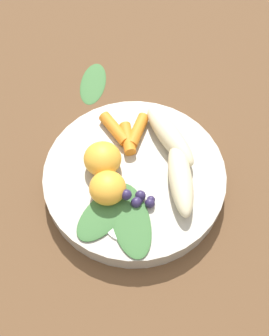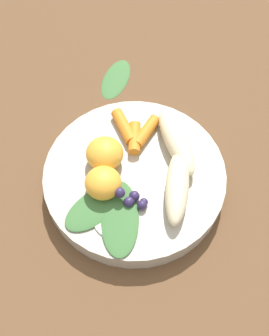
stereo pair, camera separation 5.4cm
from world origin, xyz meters
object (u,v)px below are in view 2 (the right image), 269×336
bowl (135,177)px  banana_peeled_left (176,142)px  banana_peeled_right (177,186)px  orange_segment_near (103,183)px  kale_leaf_stray (116,78)px

bowl → banana_peeled_left: (-0.01, -0.07, 0.03)m
bowl → banana_peeled_left: 0.08m
banana_peeled_left → banana_peeled_right: (-0.05, 0.05, 0.00)m
orange_segment_near → bowl: bearing=-97.3°
banana_peeled_right → kale_leaf_stray: size_ratio=1.20×
banana_peeled_left → orange_segment_near: (0.02, 0.12, 0.00)m
banana_peeled_left → kale_leaf_stray: (0.18, -0.04, -0.04)m
bowl → banana_peeled_left: bearing=-97.3°
banana_peeled_right → kale_leaf_stray: bearing=27.6°
banana_peeled_left → kale_leaf_stray: banana_peeled_left is taller
banana_peeled_right → orange_segment_near: orange_segment_near is taller
orange_segment_near → kale_leaf_stray: (0.17, -0.16, -0.05)m
banana_peeled_right → kale_leaf_stray: banana_peeled_right is taller
orange_segment_near → kale_leaf_stray: size_ratio=0.52×
kale_leaf_stray → orange_segment_near: bearing=-165.2°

